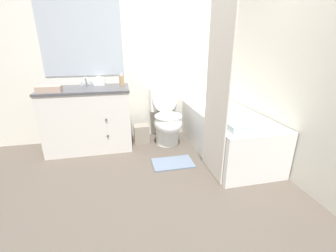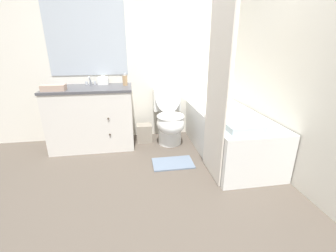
{
  "view_description": "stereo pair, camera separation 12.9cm",
  "coord_description": "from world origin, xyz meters",
  "px_view_note": "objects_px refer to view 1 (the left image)",
  "views": [
    {
      "loc": [
        -0.36,
        -1.46,
        1.35
      ],
      "look_at": [
        0.14,
        0.81,
        0.49
      ],
      "focal_mm": 24.0,
      "sensor_mm": 36.0,
      "label": 1
    },
    {
      "loc": [
        -0.24,
        -1.49,
        1.35
      ],
      "look_at": [
        0.14,
        0.81,
        0.49
      ],
      "focal_mm": 24.0,
      "sensor_mm": 36.0,
      "label": 2
    }
  ],
  "objects_px": {
    "sink_faucet": "(86,83)",
    "soap_dispenser": "(122,80)",
    "tissue_box": "(99,81)",
    "wastebasket": "(142,133)",
    "vanity_cabinet": "(89,118)",
    "hand_towel_folded": "(49,89)",
    "toilet": "(167,120)",
    "bathtub": "(225,132)",
    "bath_towel_folded": "(244,126)",
    "bath_mat": "(173,163)"
  },
  "relations": [
    {
      "from": "sink_faucet",
      "to": "soap_dispenser",
      "type": "distance_m",
      "value": 0.48
    },
    {
      "from": "tissue_box",
      "to": "soap_dispenser",
      "type": "bearing_deg",
      "value": -22.89
    },
    {
      "from": "wastebasket",
      "to": "soap_dispenser",
      "type": "bearing_deg",
      "value": 172.61
    },
    {
      "from": "vanity_cabinet",
      "to": "hand_towel_folded",
      "type": "distance_m",
      "value": 0.6
    },
    {
      "from": "soap_dispenser",
      "to": "hand_towel_folded",
      "type": "height_order",
      "value": "soap_dispenser"
    },
    {
      "from": "toilet",
      "to": "tissue_box",
      "type": "bearing_deg",
      "value": 163.98
    },
    {
      "from": "toilet",
      "to": "bathtub",
      "type": "relative_size",
      "value": 0.55
    },
    {
      "from": "sink_faucet",
      "to": "toilet",
      "type": "xyz_separation_m",
      "value": [
        1.05,
        -0.25,
        -0.51
      ]
    },
    {
      "from": "bathtub",
      "to": "toilet",
      "type": "bearing_deg",
      "value": 147.17
    },
    {
      "from": "bath_towel_folded",
      "to": "tissue_box",
      "type": "bearing_deg",
      "value": 139.14
    },
    {
      "from": "hand_towel_folded",
      "to": "bath_towel_folded",
      "type": "xyz_separation_m",
      "value": [
        2.0,
        -0.91,
        -0.29
      ]
    },
    {
      "from": "vanity_cabinet",
      "to": "bathtub",
      "type": "relative_size",
      "value": 0.69
    },
    {
      "from": "wastebasket",
      "to": "soap_dispenser",
      "type": "height_order",
      "value": "soap_dispenser"
    },
    {
      "from": "toilet",
      "to": "bathtub",
      "type": "height_order",
      "value": "toilet"
    },
    {
      "from": "toilet",
      "to": "bath_mat",
      "type": "relative_size",
      "value": 1.78
    },
    {
      "from": "wastebasket",
      "to": "soap_dispenser",
      "type": "relative_size",
      "value": 1.58
    },
    {
      "from": "bathtub",
      "to": "hand_towel_folded",
      "type": "height_order",
      "value": "hand_towel_folded"
    },
    {
      "from": "vanity_cabinet",
      "to": "tissue_box",
      "type": "distance_m",
      "value": 0.52
    },
    {
      "from": "sink_faucet",
      "to": "bath_mat",
      "type": "relative_size",
      "value": 0.3
    },
    {
      "from": "toilet",
      "to": "soap_dispenser",
      "type": "xyz_separation_m",
      "value": [
        -0.58,
        0.13,
        0.55
      ]
    },
    {
      "from": "vanity_cabinet",
      "to": "soap_dispenser",
      "type": "height_order",
      "value": "soap_dispenser"
    },
    {
      "from": "tissue_box",
      "to": "soap_dispenser",
      "type": "xyz_separation_m",
      "value": [
        0.3,
        -0.13,
        0.02
      ]
    },
    {
      "from": "bath_mat",
      "to": "wastebasket",
      "type": "bearing_deg",
      "value": 111.71
    },
    {
      "from": "bathtub",
      "to": "soap_dispenser",
      "type": "bearing_deg",
      "value": 155.85
    },
    {
      "from": "bath_towel_folded",
      "to": "toilet",
      "type": "bearing_deg",
      "value": 119.83
    },
    {
      "from": "sink_faucet",
      "to": "toilet",
      "type": "distance_m",
      "value": 1.19
    },
    {
      "from": "wastebasket",
      "to": "hand_towel_folded",
      "type": "distance_m",
      "value": 1.31
    },
    {
      "from": "hand_towel_folded",
      "to": "toilet",
      "type": "bearing_deg",
      "value": 4.03
    },
    {
      "from": "tissue_box",
      "to": "bath_towel_folded",
      "type": "xyz_separation_m",
      "value": [
        1.46,
        -1.26,
        -0.31
      ]
    },
    {
      "from": "wastebasket",
      "to": "tissue_box",
      "type": "bearing_deg",
      "value": 163.55
    },
    {
      "from": "wastebasket",
      "to": "toilet",
      "type": "bearing_deg",
      "value": -15.38
    },
    {
      "from": "vanity_cabinet",
      "to": "wastebasket",
      "type": "distance_m",
      "value": 0.75
    },
    {
      "from": "bath_towel_folded",
      "to": "sink_faucet",
      "type": "bearing_deg",
      "value": 142.2
    },
    {
      "from": "hand_towel_folded",
      "to": "bath_mat",
      "type": "height_order",
      "value": "hand_towel_folded"
    },
    {
      "from": "wastebasket",
      "to": "hand_towel_folded",
      "type": "relative_size",
      "value": 0.94
    },
    {
      "from": "vanity_cabinet",
      "to": "bathtub",
      "type": "xyz_separation_m",
      "value": [
        1.73,
        -0.51,
        -0.15
      ]
    },
    {
      "from": "bath_towel_folded",
      "to": "hand_towel_folded",
      "type": "bearing_deg",
      "value": 155.51
    },
    {
      "from": "vanity_cabinet",
      "to": "soap_dispenser",
      "type": "distance_m",
      "value": 0.67
    },
    {
      "from": "wastebasket",
      "to": "tissue_box",
      "type": "xyz_separation_m",
      "value": [
        -0.53,
        0.16,
        0.75
      ]
    },
    {
      "from": "wastebasket",
      "to": "bath_mat",
      "type": "bearing_deg",
      "value": -68.29
    },
    {
      "from": "sink_faucet",
      "to": "hand_towel_folded",
      "type": "bearing_deg",
      "value": -136.41
    },
    {
      "from": "soap_dispenser",
      "to": "sink_faucet",
      "type": "bearing_deg",
      "value": 164.92
    },
    {
      "from": "tissue_box",
      "to": "sink_faucet",
      "type": "bearing_deg",
      "value": -179.91
    },
    {
      "from": "bathtub",
      "to": "wastebasket",
      "type": "height_order",
      "value": "bathtub"
    },
    {
      "from": "tissue_box",
      "to": "bath_mat",
      "type": "bearing_deg",
      "value": -47.26
    },
    {
      "from": "bathtub",
      "to": "tissue_box",
      "type": "distance_m",
      "value": 1.82
    },
    {
      "from": "wastebasket",
      "to": "tissue_box",
      "type": "distance_m",
      "value": 0.93
    },
    {
      "from": "hand_towel_folded",
      "to": "bath_towel_folded",
      "type": "distance_m",
      "value": 2.22
    },
    {
      "from": "wastebasket",
      "to": "tissue_box",
      "type": "relative_size",
      "value": 1.78
    },
    {
      "from": "wastebasket",
      "to": "bath_mat",
      "type": "xyz_separation_m",
      "value": [
        0.29,
        -0.73,
        -0.12
      ]
    }
  ]
}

